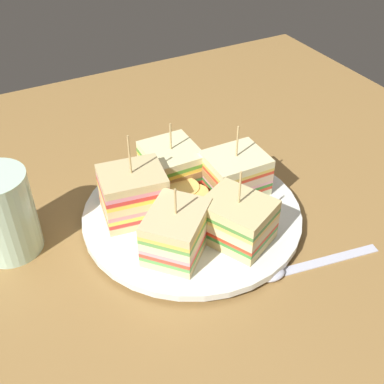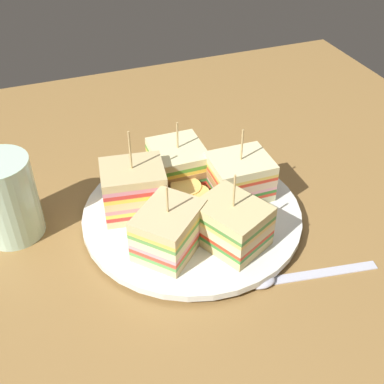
{
  "view_description": "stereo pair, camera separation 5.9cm",
  "coord_description": "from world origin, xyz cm",
  "px_view_note": "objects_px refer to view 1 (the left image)",
  "views": [
    {
      "loc": [
        -40.95,
        21.71,
        41.41
      ],
      "look_at": [
        0.0,
        0.0,
        4.58
      ],
      "focal_mm": 45.73,
      "sensor_mm": 36.0,
      "label": 1
    },
    {
      "loc": [
        -43.38,
        16.32,
        41.41
      ],
      "look_at": [
        0.0,
        0.0,
        4.58
      ],
      "focal_mm": 45.73,
      "sensor_mm": 36.0,
      "label": 2
    }
  ],
  "objects_px": {
    "sandwich_wedge_2": "(172,165)",
    "sandwich_wedge_3": "(134,194)",
    "sandwich_wedge_1": "(235,173)",
    "drinking_glass": "(5,219)",
    "chip_pile": "(185,201)",
    "sandwich_wedge_4": "(176,232)",
    "spoon": "(288,269)",
    "plate": "(192,215)",
    "sandwich_wedge_0": "(237,220)"
  },
  "relations": [
    {
      "from": "sandwich_wedge_1",
      "to": "chip_pile",
      "type": "bearing_deg",
      "value": 5.58
    },
    {
      "from": "sandwich_wedge_1",
      "to": "sandwich_wedge_3",
      "type": "distance_m",
      "value": 0.13
    },
    {
      "from": "spoon",
      "to": "drinking_glass",
      "type": "bearing_deg",
      "value": -25.44
    },
    {
      "from": "sandwich_wedge_2",
      "to": "drinking_glass",
      "type": "relative_size",
      "value": 0.83
    },
    {
      "from": "chip_pile",
      "to": "sandwich_wedge_2",
      "type": "bearing_deg",
      "value": -11.73
    },
    {
      "from": "spoon",
      "to": "sandwich_wedge_3",
      "type": "bearing_deg",
      "value": -42.75
    },
    {
      "from": "sandwich_wedge_3",
      "to": "drinking_glass",
      "type": "bearing_deg",
      "value": 177.04
    },
    {
      "from": "sandwich_wedge_1",
      "to": "drinking_glass",
      "type": "relative_size",
      "value": 0.92
    },
    {
      "from": "sandwich_wedge_3",
      "to": "drinking_glass",
      "type": "height_order",
      "value": "sandwich_wedge_3"
    },
    {
      "from": "sandwich_wedge_0",
      "to": "drinking_glass",
      "type": "relative_size",
      "value": 0.92
    },
    {
      "from": "plate",
      "to": "sandwich_wedge_1",
      "type": "bearing_deg",
      "value": -79.64
    },
    {
      "from": "sandwich_wedge_2",
      "to": "drinking_glass",
      "type": "xyz_separation_m",
      "value": [
        -0.01,
        0.22,
        0.0
      ]
    },
    {
      "from": "sandwich_wedge_2",
      "to": "chip_pile",
      "type": "xyz_separation_m",
      "value": [
        -0.06,
        0.01,
        -0.01
      ]
    },
    {
      "from": "spoon",
      "to": "plate",
      "type": "bearing_deg",
      "value": -57.06
    },
    {
      "from": "sandwich_wedge_0",
      "to": "plate",
      "type": "bearing_deg",
      "value": -7.38
    },
    {
      "from": "sandwich_wedge_1",
      "to": "sandwich_wedge_3",
      "type": "bearing_deg",
      "value": -5.29
    },
    {
      "from": "sandwich_wedge_0",
      "to": "sandwich_wedge_2",
      "type": "relative_size",
      "value": 1.11
    },
    {
      "from": "spoon",
      "to": "sandwich_wedge_0",
      "type": "bearing_deg",
      "value": -52.27
    },
    {
      "from": "sandwich_wedge_0",
      "to": "sandwich_wedge_3",
      "type": "bearing_deg",
      "value": 16.77
    },
    {
      "from": "sandwich_wedge_4",
      "to": "chip_pile",
      "type": "distance_m",
      "value": 0.07
    },
    {
      "from": "plate",
      "to": "spoon",
      "type": "height_order",
      "value": "plate"
    },
    {
      "from": "sandwich_wedge_3",
      "to": "sandwich_wedge_0",
      "type": "bearing_deg",
      "value": -38.24
    },
    {
      "from": "sandwich_wedge_1",
      "to": "sandwich_wedge_0",
      "type": "bearing_deg",
      "value": 60.57
    },
    {
      "from": "chip_pile",
      "to": "spoon",
      "type": "height_order",
      "value": "chip_pile"
    },
    {
      "from": "plate",
      "to": "sandwich_wedge_2",
      "type": "xyz_separation_m",
      "value": [
        0.07,
        -0.01,
        0.03
      ]
    },
    {
      "from": "sandwich_wedge_2",
      "to": "chip_pile",
      "type": "height_order",
      "value": "sandwich_wedge_2"
    },
    {
      "from": "sandwich_wedge_1",
      "to": "chip_pile",
      "type": "relative_size",
      "value": 1.18
    },
    {
      "from": "sandwich_wedge_0",
      "to": "sandwich_wedge_1",
      "type": "xyz_separation_m",
      "value": [
        0.08,
        -0.05,
        -0.0
      ]
    },
    {
      "from": "sandwich_wedge_2",
      "to": "drinking_glass",
      "type": "bearing_deg",
      "value": -86.29
    },
    {
      "from": "sandwich_wedge_1",
      "to": "sandwich_wedge_2",
      "type": "relative_size",
      "value": 1.11
    },
    {
      "from": "sandwich_wedge_1",
      "to": "sandwich_wedge_4",
      "type": "xyz_separation_m",
      "value": [
        -0.06,
        0.12,
        0.0
      ]
    },
    {
      "from": "sandwich_wedge_0",
      "to": "sandwich_wedge_2",
      "type": "distance_m",
      "value": 0.14
    },
    {
      "from": "sandwich_wedge_1",
      "to": "sandwich_wedge_2",
      "type": "distance_m",
      "value": 0.08
    },
    {
      "from": "chip_pile",
      "to": "sandwich_wedge_3",
      "type": "bearing_deg",
      "value": 70.35
    },
    {
      "from": "plate",
      "to": "sandwich_wedge_2",
      "type": "bearing_deg",
      "value": -5.42
    },
    {
      "from": "sandwich_wedge_1",
      "to": "sandwich_wedge_4",
      "type": "relative_size",
      "value": 1.01
    },
    {
      "from": "drinking_glass",
      "to": "sandwich_wedge_3",
      "type": "bearing_deg",
      "value": -101.73
    },
    {
      "from": "sandwich_wedge_1",
      "to": "drinking_glass",
      "type": "height_order",
      "value": "sandwich_wedge_1"
    },
    {
      "from": "sandwich_wedge_0",
      "to": "sandwich_wedge_3",
      "type": "relative_size",
      "value": 0.84
    },
    {
      "from": "plate",
      "to": "sandwich_wedge_4",
      "type": "bearing_deg",
      "value": 137.8
    },
    {
      "from": "sandwich_wedge_3",
      "to": "spoon",
      "type": "bearing_deg",
      "value": -43.36
    },
    {
      "from": "plate",
      "to": "sandwich_wedge_4",
      "type": "xyz_separation_m",
      "value": [
        -0.05,
        0.05,
        0.03
      ]
    },
    {
      "from": "plate",
      "to": "sandwich_wedge_0",
      "type": "bearing_deg",
      "value": -161.15
    },
    {
      "from": "sandwich_wedge_1",
      "to": "spoon",
      "type": "relative_size",
      "value": 0.61
    },
    {
      "from": "drinking_glass",
      "to": "sandwich_wedge_2",
      "type": "bearing_deg",
      "value": -86.76
    },
    {
      "from": "sandwich_wedge_2",
      "to": "sandwich_wedge_3",
      "type": "relative_size",
      "value": 0.76
    },
    {
      "from": "plate",
      "to": "sandwich_wedge_4",
      "type": "relative_size",
      "value": 2.87
    },
    {
      "from": "sandwich_wedge_4",
      "to": "spoon",
      "type": "relative_size",
      "value": 0.6
    },
    {
      "from": "sandwich_wedge_1",
      "to": "drinking_glass",
      "type": "bearing_deg",
      "value": -8.15
    },
    {
      "from": "spoon",
      "to": "drinking_glass",
      "type": "distance_m",
      "value": 0.33
    }
  ]
}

